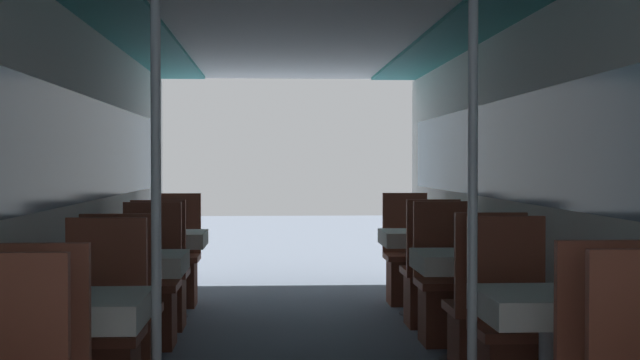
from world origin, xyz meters
TOP-DOWN VIEW (x-y plane):
  - wall_left at (-1.42, 3.65)m, footprint 0.05×10.10m
  - wall_right at (1.42, 3.65)m, footprint 0.05×10.10m
  - dining_table_left_1 at (-1.04, 2.62)m, footprint 0.61×0.61m
  - chair_left_far_1 at (-1.04, 3.18)m, footprint 0.41×0.41m
  - support_pole_left_1 at (-0.69, 2.62)m, footprint 0.04×0.04m
  - dining_table_left_2 at (-1.04, 4.39)m, footprint 0.61×0.61m
  - chair_left_near_2 at (-1.04, 3.82)m, footprint 0.41×0.41m
  - chair_left_far_2 at (-1.04, 4.95)m, footprint 0.41×0.41m
  - dining_table_left_3 at (-1.04, 6.16)m, footprint 0.61×0.61m
  - chair_left_near_3 at (-1.04, 5.59)m, footprint 0.41×0.41m
  - chair_left_far_3 at (-1.04, 6.72)m, footprint 0.41×0.41m
  - dining_table_right_1 at (1.04, 2.62)m, footprint 0.61×0.61m
  - chair_right_far_1 at (1.04, 3.18)m, footprint 0.41×0.41m
  - support_pole_right_1 at (0.69, 2.62)m, footprint 0.04×0.04m
  - dining_table_right_2 at (1.04, 4.39)m, footprint 0.61×0.61m
  - chair_right_near_2 at (1.04, 3.82)m, footprint 0.41×0.41m
  - chair_right_far_2 at (1.04, 4.95)m, footprint 0.41×0.41m
  - dining_table_right_3 at (1.04, 6.16)m, footprint 0.61×0.61m
  - chair_right_near_3 at (1.04, 5.59)m, footprint 0.41×0.41m
  - chair_right_far_3 at (1.04, 6.72)m, footprint 0.41×0.41m

SIDE VIEW (x-z plane):
  - chair_left_far_1 at x=-1.04m, z-range -0.20..0.80m
  - chair_left_near_2 at x=-1.04m, z-range -0.20..0.80m
  - chair_left_far_2 at x=-1.04m, z-range -0.20..0.80m
  - chair_left_near_3 at x=-1.04m, z-range -0.20..0.80m
  - chair_left_far_3 at x=-1.04m, z-range -0.20..0.80m
  - chair_right_far_1 at x=1.04m, z-range -0.20..0.80m
  - chair_right_near_2 at x=1.04m, z-range -0.20..0.80m
  - chair_right_far_2 at x=1.04m, z-range -0.20..0.80m
  - chair_right_near_3 at x=1.04m, z-range -0.20..0.80m
  - chair_right_far_3 at x=1.04m, z-range -0.20..0.80m
  - dining_table_left_1 at x=-1.04m, z-range 0.26..0.96m
  - dining_table_left_2 at x=-1.04m, z-range 0.26..0.96m
  - dining_table_left_3 at x=-1.04m, z-range 0.26..0.96m
  - dining_table_right_1 at x=1.04m, z-range 0.26..0.96m
  - dining_table_right_2 at x=1.04m, z-range 0.26..0.96m
  - dining_table_right_3 at x=1.04m, z-range 0.26..0.96m
  - support_pole_left_1 at x=-0.69m, z-range 0.00..2.19m
  - support_pole_right_1 at x=0.69m, z-range 0.00..2.19m
  - wall_left at x=-1.42m, z-range 0.04..2.23m
  - wall_right at x=1.42m, z-range 0.04..2.23m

